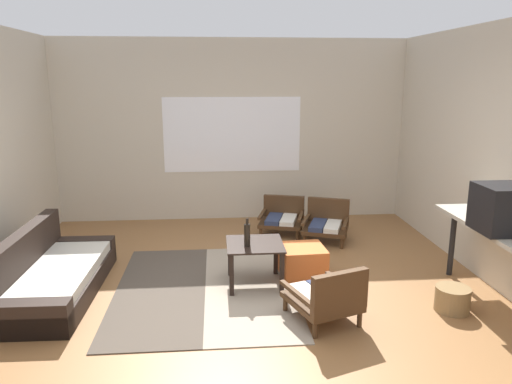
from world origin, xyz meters
The scene contains 15 objects.
ground_plane centered at (0.00, 0.00, 0.00)m, with size 7.80×7.80×0.00m, color olive.
far_wall_with_window centered at (0.00, 3.06, 1.35)m, with size 5.60×0.13×2.70m.
side_wall_right centered at (2.66, 0.30, 1.35)m, with size 0.12×6.60×2.70m, color beige.
area_rug centered at (-0.39, 0.41, 0.01)m, with size 1.83×2.33×0.01m.
couch centered at (-1.93, 0.41, 0.20)m, with size 0.80×1.84×0.65m.
coffee_table centered at (0.13, 0.47, 0.37)m, with size 0.59×0.59×0.46m.
armchair_by_window centered at (0.66, 2.22, 0.23)m, with size 0.71×0.68×0.49m.
armchair_striped_foreground centered at (0.70, -0.39, 0.25)m, with size 0.71×0.76×0.55m.
armchair_corner centered at (1.21, 1.85, 0.25)m, with size 0.73×0.72×0.53m.
ottoman_orange centered at (0.67, 0.63, 0.17)m, with size 0.46×0.46×0.35m, color #D1662D.
console_shelf centered at (2.31, -0.26, 0.71)m, with size 0.41×1.75×0.80m.
crt_television centered at (2.31, -0.34, 1.01)m, with size 0.52×0.43×0.42m.
clay_vase centered at (2.31, 0.02, 0.92)m, with size 0.22×0.22×0.31m.
glass_bottle centered at (0.05, 0.39, 0.58)m, with size 0.06×0.06×0.29m.
wicker_basket centered at (1.93, -0.26, 0.12)m, with size 0.32×0.32×0.23m, color olive.
Camera 1 is at (-0.26, -4.27, 2.14)m, focal length 33.98 mm.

